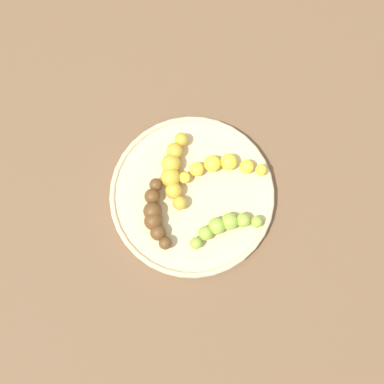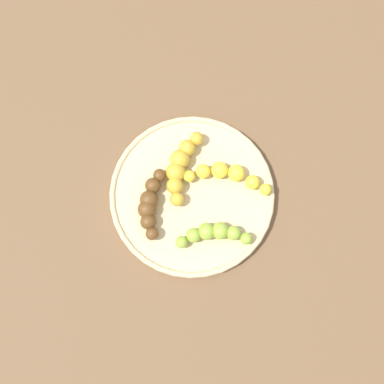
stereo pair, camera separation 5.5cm
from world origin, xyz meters
name	(u,v)px [view 1 (the left image)]	position (x,y,z in m)	size (l,w,h in m)	color
ground_plane	(192,197)	(0.00, 0.00, 0.00)	(2.40, 2.40, 0.00)	brown
fruit_bowl	(192,195)	(0.00, 0.00, 0.01)	(0.29, 0.29, 0.02)	#D1B784
banana_green	(224,226)	(0.08, 0.02, 0.03)	(0.05, 0.13, 0.03)	#8CAD38
banana_yellow	(221,166)	(-0.02, 0.07, 0.03)	(0.07, 0.15, 0.03)	yellow
banana_spotted	(174,171)	(-0.05, -0.01, 0.04)	(0.13, 0.08, 0.03)	gold
banana_overripe	(155,214)	(0.01, -0.07, 0.04)	(0.12, 0.06, 0.03)	#593819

